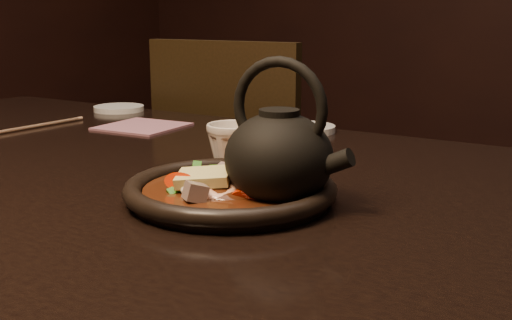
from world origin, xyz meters
The scene contains 11 objects.
table centered at (0.00, 0.00, 0.67)m, with size 1.60×0.90×0.75m.
chair centered at (-0.19, 0.67, 0.50)m, with size 0.46×0.46×0.92m.
plate centered at (0.28, -0.09, 0.76)m, with size 0.27×0.27×0.03m.
stirfry centered at (0.28, -0.09, 0.77)m, with size 0.17×0.18×0.06m.
soy_dish centered at (0.23, 0.13, 0.76)m, with size 0.09×0.09×0.01m, color white.
saucer_left centered at (-0.38, 0.39, 0.76)m, with size 0.12×0.12×0.01m, color white.
saucer_right centered at (0.13, 0.39, 0.76)m, with size 0.13×0.13×0.01m, color white.
tea_cup centered at (0.20, 0.04, 0.79)m, with size 0.08×0.07×0.08m, color beige.
chopsticks centered at (-0.36, 0.12, 0.75)m, with size 0.01×0.26×0.01m.
napkin centered at (-0.17, 0.25, 0.75)m, with size 0.15×0.15×0.00m, color #9B5F6C.
teapot centered at (0.35, -0.07, 0.82)m, with size 0.16×0.13×0.18m.
Camera 1 is at (0.73, -0.73, 0.98)m, focal length 45.00 mm.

